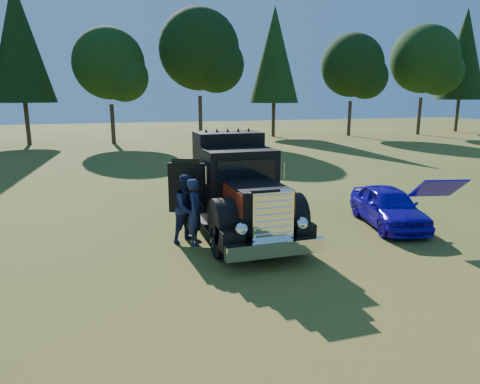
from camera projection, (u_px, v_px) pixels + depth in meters
name	position (u px, v px, depth m)	size (l,w,h in m)	color
ground	(288.00, 250.00, 11.72)	(120.00, 120.00, 0.00)	#365318
treeline	(127.00, 51.00, 34.84)	(72.10, 24.04, 13.84)	#2D2116
diamond_t_truck	(235.00, 190.00, 13.14)	(3.29, 7.16, 3.00)	black
hotrod_coupe	(389.00, 206.00, 13.79)	(2.27, 4.25, 1.89)	#0811BC
spectator_near	(195.00, 212.00, 11.96)	(0.69, 0.45, 1.89)	#1D2045
spectator_far	(188.00, 208.00, 12.20)	(0.96, 0.75, 1.97)	#1D2A44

